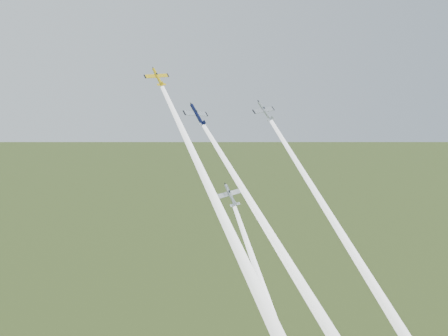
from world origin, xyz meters
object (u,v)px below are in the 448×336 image
at_px(plane_yellow, 158,77).
at_px(plane_silver_right, 265,111).
at_px(plane_navy, 197,115).
at_px(plane_silver_low, 230,195).

xyz_separation_m(plane_yellow, plane_silver_right, (28.64, -1.44, -8.82)).
distance_m(plane_navy, plane_silver_right, 20.29).
bearing_deg(plane_silver_right, plane_yellow, 157.69).
xyz_separation_m(plane_yellow, plane_silver_low, (12.42, -14.69, -27.18)).
relative_size(plane_yellow, plane_navy, 0.83).
distance_m(plane_yellow, plane_silver_low, 33.29).
relative_size(plane_yellow, plane_silver_right, 0.85).
distance_m(plane_yellow, plane_navy, 13.05).
bearing_deg(plane_navy, plane_yellow, 131.08).
bearing_deg(plane_yellow, plane_navy, -37.84).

